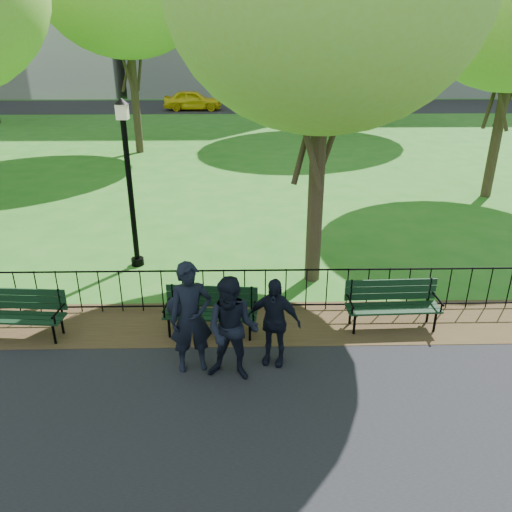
{
  "coord_description": "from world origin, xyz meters",
  "views": [
    {
      "loc": [
        0.64,
        -6.62,
        4.92
      ],
      "look_at": [
        0.81,
        1.5,
        1.4
      ],
      "focal_mm": 35.0,
      "sensor_mm": 36.0,
      "label": 1
    }
  ],
  "objects_px": {
    "sedan_silver": "(294,96)",
    "park_bench_right_a": "(392,299)",
    "person_mid": "(232,330)",
    "sedan_dark": "(319,99)",
    "park_bench_main": "(200,306)",
    "person_left": "(191,318)",
    "park_bench_left_a": "(18,309)",
    "person_right": "(274,321)",
    "taxi": "(193,100)",
    "lamppost": "(129,179)"
  },
  "relations": [
    {
      "from": "person_right",
      "to": "park_bench_main",
      "type": "bearing_deg",
      "value": 161.63
    },
    {
      "from": "park_bench_right_a",
      "to": "person_right",
      "type": "height_order",
      "value": "person_right"
    },
    {
      "from": "park_bench_left_a",
      "to": "taxi",
      "type": "height_order",
      "value": "taxi"
    },
    {
      "from": "person_left",
      "to": "person_right",
      "type": "relative_size",
      "value": 1.22
    },
    {
      "from": "person_mid",
      "to": "park_bench_left_a",
      "type": "bearing_deg",
      "value": 172.67
    },
    {
      "from": "person_left",
      "to": "sedan_silver",
      "type": "relative_size",
      "value": 0.39
    },
    {
      "from": "park_bench_left_a",
      "to": "park_bench_right_a",
      "type": "distance_m",
      "value": 6.74
    },
    {
      "from": "park_bench_main",
      "to": "person_left",
      "type": "height_order",
      "value": "person_left"
    },
    {
      "from": "lamppost",
      "to": "taxi",
      "type": "xyz_separation_m",
      "value": [
        -1.36,
        28.35,
        -1.33
      ]
    },
    {
      "from": "person_left",
      "to": "sedan_dark",
      "type": "distance_m",
      "value": 33.15
    },
    {
      "from": "park_bench_main",
      "to": "lamppost",
      "type": "height_order",
      "value": "lamppost"
    },
    {
      "from": "park_bench_left_a",
      "to": "person_left",
      "type": "height_order",
      "value": "person_left"
    },
    {
      "from": "person_left",
      "to": "sedan_silver",
      "type": "xyz_separation_m",
      "value": [
        4.72,
        34.48,
        -0.14
      ]
    },
    {
      "from": "person_mid",
      "to": "sedan_silver",
      "type": "bearing_deg",
      "value": 94.83
    },
    {
      "from": "person_left",
      "to": "lamppost",
      "type": "bearing_deg",
      "value": 99.59
    },
    {
      "from": "person_left",
      "to": "person_mid",
      "type": "xyz_separation_m",
      "value": [
        0.65,
        -0.25,
        -0.07
      ]
    },
    {
      "from": "park_bench_left_a",
      "to": "taxi",
      "type": "bearing_deg",
      "value": 94.42
    },
    {
      "from": "park_bench_left_a",
      "to": "park_bench_right_a",
      "type": "relative_size",
      "value": 0.99
    },
    {
      "from": "lamppost",
      "to": "park_bench_left_a",
      "type": "bearing_deg",
      "value": -115.86
    },
    {
      "from": "park_bench_right_a",
      "to": "person_left",
      "type": "relative_size",
      "value": 0.93
    },
    {
      "from": "person_right",
      "to": "sedan_silver",
      "type": "height_order",
      "value": "sedan_silver"
    },
    {
      "from": "person_mid",
      "to": "sedan_dark",
      "type": "height_order",
      "value": "person_mid"
    },
    {
      "from": "person_right",
      "to": "sedan_dark",
      "type": "bearing_deg",
      "value": 97.93
    },
    {
      "from": "person_left",
      "to": "person_mid",
      "type": "distance_m",
      "value": 0.7
    },
    {
      "from": "person_mid",
      "to": "person_right",
      "type": "height_order",
      "value": "person_mid"
    },
    {
      "from": "lamppost",
      "to": "person_left",
      "type": "xyz_separation_m",
      "value": [
        1.72,
        -4.11,
        -1.14
      ]
    },
    {
      "from": "person_mid",
      "to": "park_bench_right_a",
      "type": "bearing_deg",
      "value": 38.9
    },
    {
      "from": "sedan_silver",
      "to": "person_right",
      "type": "bearing_deg",
      "value": 173.66
    },
    {
      "from": "park_bench_right_a",
      "to": "sedan_silver",
      "type": "xyz_separation_m",
      "value": [
        1.18,
        33.24,
        0.25
      ]
    },
    {
      "from": "park_bench_left_a",
      "to": "park_bench_right_a",
      "type": "xyz_separation_m",
      "value": [
        6.74,
        0.19,
        0.01
      ]
    },
    {
      "from": "person_mid",
      "to": "sedan_silver",
      "type": "xyz_separation_m",
      "value": [
        4.07,
        34.74,
        -0.07
      ]
    },
    {
      "from": "person_right",
      "to": "taxi",
      "type": "bearing_deg",
      "value": 114.75
    },
    {
      "from": "sedan_silver",
      "to": "park_bench_right_a",
      "type": "bearing_deg",
      "value": 177.32
    },
    {
      "from": "sedan_silver",
      "to": "lamppost",
      "type": "bearing_deg",
      "value": 167.38
    },
    {
      "from": "person_mid",
      "to": "sedan_silver",
      "type": "distance_m",
      "value": 34.97
    },
    {
      "from": "person_left",
      "to": "taxi",
      "type": "height_order",
      "value": "person_left"
    },
    {
      "from": "person_mid",
      "to": "sedan_dark",
      "type": "xyz_separation_m",
      "value": [
        5.84,
        32.77,
        -0.08
      ]
    },
    {
      "from": "park_bench_main",
      "to": "sedan_dark",
      "type": "relative_size",
      "value": 0.32
    },
    {
      "from": "park_bench_main",
      "to": "person_left",
      "type": "relative_size",
      "value": 0.92
    },
    {
      "from": "person_right",
      "to": "sedan_dark",
      "type": "xyz_separation_m",
      "value": [
        5.19,
        32.36,
        0.02
      ]
    },
    {
      "from": "park_bench_main",
      "to": "sedan_silver",
      "type": "distance_m",
      "value": 33.76
    },
    {
      "from": "park_bench_left_a",
      "to": "person_left",
      "type": "distance_m",
      "value": 3.39
    },
    {
      "from": "person_right",
      "to": "park_bench_right_a",
      "type": "bearing_deg",
      "value": 43.1
    },
    {
      "from": "person_mid",
      "to": "sedan_dark",
      "type": "relative_size",
      "value": 0.32
    },
    {
      "from": "park_bench_left_a",
      "to": "person_right",
      "type": "xyz_separation_m",
      "value": [
        4.5,
        -0.91,
        0.23
      ]
    },
    {
      "from": "person_mid",
      "to": "person_right",
      "type": "relative_size",
      "value": 1.13
    },
    {
      "from": "park_bench_right_a",
      "to": "person_left",
      "type": "height_order",
      "value": "person_left"
    },
    {
      "from": "park_bench_left_a",
      "to": "person_right",
      "type": "distance_m",
      "value": 4.59
    },
    {
      "from": "taxi",
      "to": "person_left",
      "type": "bearing_deg",
      "value": -174.66
    },
    {
      "from": "park_bench_left_a",
      "to": "person_mid",
      "type": "height_order",
      "value": "person_mid"
    }
  ]
}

